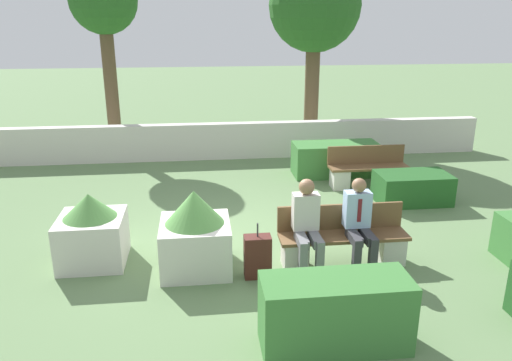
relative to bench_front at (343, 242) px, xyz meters
name	(u,v)px	position (x,y,z in m)	size (l,w,h in m)	color
ground_plane	(230,242)	(-1.64, 0.91, -0.34)	(60.00, 60.00, 0.00)	#607F51
perimeter_wall	(216,141)	(-1.64, 6.07, 0.12)	(14.13, 0.30, 0.93)	beige
bench_front	(343,242)	(0.00, 0.00, 0.00)	(1.94, 0.48, 0.87)	brown
bench_left_side	(368,172)	(1.56, 3.41, -0.01)	(1.73, 0.49, 0.87)	brown
person_seated_man	(359,220)	(0.18, -0.14, 0.41)	(0.38, 0.63, 1.35)	#333338
person_seated_woman	(307,221)	(-0.59, -0.14, 0.42)	(0.38, 0.63, 1.37)	slate
hedge_block_near_left	(412,188)	(2.13, 2.37, -0.04)	(1.43, 0.84, 0.60)	#235623
hedge_block_near_right	(335,313)	(-0.65, -1.94, 0.08)	(1.67, 0.65, 0.84)	#3D7A38
hedge_block_far_left	(335,159)	(1.08, 4.34, 0.03)	(1.98, 0.84, 0.75)	#3D7A38
planter_corner_left	(92,231)	(-3.74, 0.48, 0.16)	(0.96, 0.96, 1.10)	beige
planter_corner_right	(195,233)	(-2.20, 0.08, 0.22)	(1.01, 1.01, 1.22)	beige
suitcase	(258,257)	(-1.32, -0.27, -0.03)	(0.38, 0.23, 0.83)	#471E19
tree_leftmost	(104,7)	(-4.38, 7.23, 3.45)	(1.74, 1.74, 4.83)	brown
tree_center_left	(315,8)	(1.20, 7.55, 3.44)	(2.54, 2.54, 5.12)	brown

